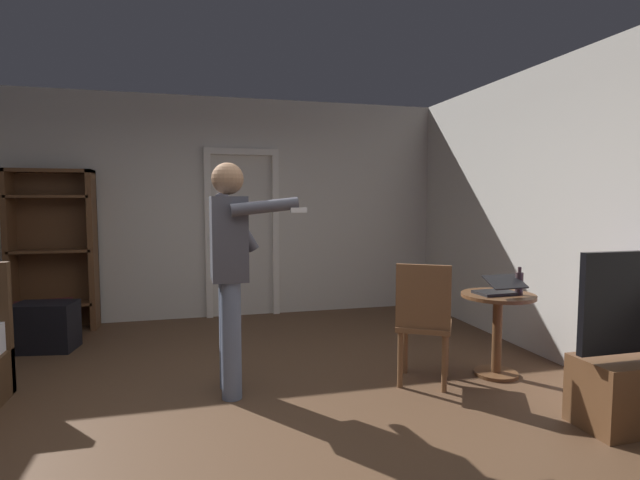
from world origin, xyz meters
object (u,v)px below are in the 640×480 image
bookshelf (53,244)px  bottle_on_table (519,283)px  laptop (499,289)px  wooden_chair (424,319)px  side_table (497,321)px  suitcase_dark (46,327)px  suitcase_small (44,323)px  person_blue_shirt (230,261)px

bookshelf → bottle_on_table: 4.93m
laptop → wooden_chair: 0.71m
side_table → suitcase_dark: side_table is taller
side_table → suitcase_small: (-3.97, 1.96, -0.25)m
laptop → suitcase_small: bearing=153.1°
suitcase_small → bottle_on_table: bearing=-37.2°
bookshelf → bottle_on_table: bookshelf is taller
side_table → wooden_chair: size_ratio=0.71×
side_table → suitcase_dark: 4.27m
wooden_chair → side_table: bearing=4.1°
laptop → wooden_chair: size_ratio=0.34×
side_table → person_blue_shirt: size_ratio=0.40×
person_blue_shirt → suitcase_small: size_ratio=3.26×
person_blue_shirt → laptop: bearing=-6.1°
bookshelf → suitcase_dark: size_ratio=3.30×
laptop → suitcase_dark: size_ratio=0.61×
bookshelf → wooden_chair: bookshelf is taller
wooden_chair → suitcase_dark: wooden_chair is taller
wooden_chair → suitcase_dark: bearing=150.8°
suitcase_small → person_blue_shirt: bearing=-55.8°
bottle_on_table → wooden_chair: wooden_chair is taller
wooden_chair → suitcase_dark: size_ratio=1.79×
bookshelf → side_table: bearing=-32.7°
laptop → suitcase_dark: 4.29m
suitcase_dark → suitcase_small: bearing=117.4°
bottle_on_table → suitcase_dark: bearing=155.8°
side_table → person_blue_shirt: (-2.20, 0.19, 0.55)m
person_blue_shirt → wooden_chair: bearing=-9.1°
side_table → laptop: size_ratio=2.06×
wooden_chair → suitcase_dark: 3.67m
suitcase_small → suitcase_dark: bearing=-82.6°
bookshelf → person_blue_shirt: bearing=-52.9°
bookshelf → person_blue_shirt: (1.81, -2.39, 0.03)m
bookshelf → suitcase_dark: bookshelf is taller
side_table → suitcase_dark: (-3.90, 1.73, -0.23)m
laptop → person_blue_shirt: size_ratio=0.19×
suitcase_dark → suitcase_small: size_ratio=1.02×
laptop → bottle_on_table: (0.17, -0.04, 0.05)m
bookshelf → wooden_chair: 4.24m
side_table → suitcase_dark: size_ratio=1.26×
laptop → bottle_on_table: bearing=-12.4°
bookshelf → side_table: size_ratio=2.61×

